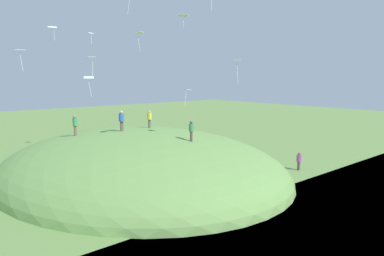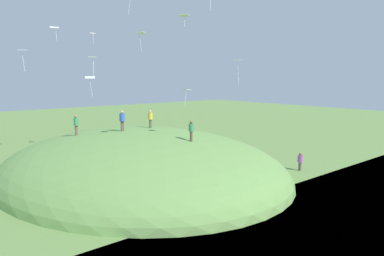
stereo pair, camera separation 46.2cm
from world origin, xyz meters
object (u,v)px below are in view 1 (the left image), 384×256
object	(u,v)px
kite_5	(91,58)
kite_10	(139,34)
kite_6	(183,16)
person_on_hilltop	(299,159)
person_near_shore	(191,128)
kite_7	(237,62)
person_watching_kites	(75,123)
kite_1	(89,79)
kite_4	(186,91)
kite_9	(91,34)
person_with_child	(121,118)
person_walking_path	(149,117)
kite_11	(52,28)
kite_2	(21,51)

from	to	relation	value
kite_5	kite_10	world-z (taller)	kite_10
kite_6	kite_10	world-z (taller)	kite_6
person_on_hilltop	person_near_shore	distance (m)	11.63
kite_7	person_on_hilltop	bearing A→B (deg)	-129.66
person_watching_kites	person_near_shore	distance (m)	10.80
kite_1	kite_4	world-z (taller)	kite_1
person_near_shore	kite_9	world-z (taller)	kite_9
person_with_child	person_near_shore	bearing A→B (deg)	122.51
kite_7	kite_9	xyz separation A→B (m)	(14.10, 7.28, 3.14)
kite_5	kite_6	size ratio (longest dim) A/B	1.51
kite_7	kite_10	distance (m)	11.48
person_near_shore	person_walking_path	bearing A→B (deg)	4.15
kite_5	kite_6	world-z (taller)	kite_6
person_walking_path	kite_6	bearing A→B (deg)	-52.74
person_watching_kites	kite_11	size ratio (longest dim) A/B	1.29
person_walking_path	person_near_shore	size ratio (longest dim) A/B	1.02
kite_4	kite_9	size ratio (longest dim) A/B	1.12
person_near_shore	kite_1	bearing A→B (deg)	30.53
kite_4	kite_7	world-z (taller)	kite_7
kite_6	kite_4	bearing A→B (deg)	143.29
person_watching_kites	person_with_child	xyz separation A→B (m)	(-2.56, -3.21, 0.36)
person_walking_path	kite_11	bearing A→B (deg)	103.98
kite_10	kite_2	bearing A→B (deg)	76.18
person_watching_kites	kite_2	xyz separation A→B (m)	(4.70, 2.83, 6.33)
kite_1	kite_5	world-z (taller)	kite_5
person_with_child	kite_7	size ratio (longest dim) A/B	0.87
kite_2	kite_10	size ratio (longest dim) A/B	1.00
kite_1	kite_6	world-z (taller)	kite_6
person_watching_kites	kite_11	bearing A→B (deg)	80.29
person_on_hilltop	person_with_child	size ratio (longest dim) A/B	0.92
kite_6	kite_10	distance (m)	6.18
person_with_child	kite_6	distance (m)	11.13
kite_9	person_with_child	bearing A→B (deg)	171.26
person_watching_kites	kite_5	world-z (taller)	kite_5
person_walking_path	person_watching_kites	xyz separation A→B (m)	(2.20, 6.43, -0.22)
kite_1	kite_6	bearing A→B (deg)	-124.20
person_near_shore	kite_9	xyz separation A→B (m)	(14.75, 1.31, 8.57)
person_watching_kites	person_with_child	distance (m)	4.12
kite_6	kite_1	bearing A→B (deg)	55.80
kite_9	kite_1	bearing A→B (deg)	151.33
person_near_shore	kite_5	distance (m)	10.51
kite_4	kite_11	distance (m)	16.40
person_watching_kites	kite_5	xyz separation A→B (m)	(-1.69, -0.96, 5.58)
kite_2	person_watching_kites	bearing A→B (deg)	-148.94
person_watching_kites	kite_9	size ratio (longest dim) A/B	1.53
person_on_hilltop	person_with_child	world-z (taller)	person_with_child
person_on_hilltop	kite_9	xyz separation A→B (m)	(17.93, 11.90, 12.15)
kite_6	kite_9	bearing A→B (deg)	26.10
kite_7	kite_6	bearing A→B (deg)	29.80
kite_2	kite_5	xyz separation A→B (m)	(-6.38, -3.79, -0.75)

